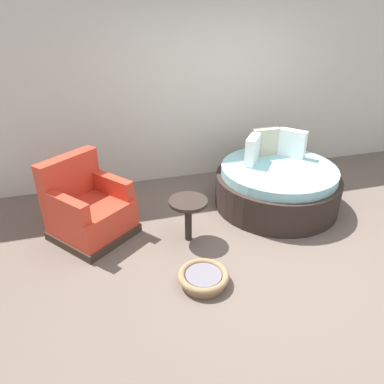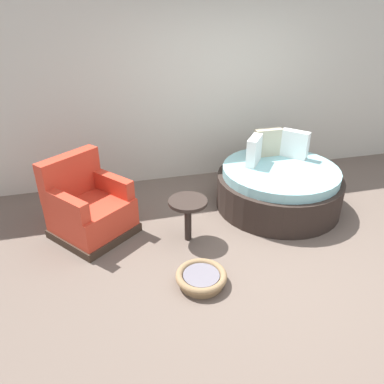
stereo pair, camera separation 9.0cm
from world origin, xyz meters
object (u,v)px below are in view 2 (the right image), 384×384
red_armchair (89,209)px  pet_basket (201,278)px  round_daybed (278,186)px  side_table (188,207)px

red_armchair → pet_basket: size_ratio=2.20×
round_daybed → pet_basket: 1.89m
round_daybed → side_table: size_ratio=3.14×
round_daybed → red_armchair: same height
red_armchair → side_table: 1.17m
round_daybed → pet_basket: (-1.41, -1.24, -0.22)m
pet_basket → side_table: size_ratio=0.98×
pet_basket → round_daybed: bearing=41.2°
red_armchair → side_table: (1.09, -0.42, 0.10)m
red_armchair → pet_basket: bearing=-49.2°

